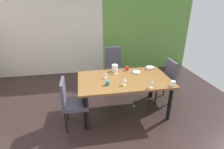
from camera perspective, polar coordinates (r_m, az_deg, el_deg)
The scene contains 17 objects.
ground_plane at distance 3.45m, azimuth -1.27°, elevation -16.63°, with size 6.28×5.77×0.02m, color #2E201E.
back_panel_interior at distance 5.60m, azimuth -21.30°, elevation 13.90°, with size 3.42×0.10×2.87m, color silver.
garden_window_panel at distance 5.89m, azimuth 11.34°, elevation 15.39°, with size 2.86×0.10×2.87m, color #60933E.
dining_table at distance 3.52m, azimuth 3.92°, elevation -2.50°, with size 1.81×1.08×0.75m.
chair_head_far at distance 4.75m, azimuth 0.70°, elevation 3.07°, with size 0.44×0.45×1.04m.
chair_left_near at distance 3.26m, azimuth -13.15°, elevation -8.42°, with size 0.45×0.44×0.94m.
chair_right_far at distance 4.17m, azimuth 16.98°, elevation -1.39°, with size 0.44×0.44×0.97m.
wine_glass_right at distance 3.16m, azimuth 12.89°, elevation -2.13°, with size 0.07×0.07×0.18m.
wine_glass_near_shelf at distance 3.48m, azimuth -2.07°, elevation 0.49°, with size 0.06×0.06×0.15m.
wine_glass_south at distance 3.19m, azimuth 4.15°, elevation -1.69°, with size 0.08×0.08×0.14m.
wine_glass_near_window at distance 3.67m, azimuth 1.35°, elevation 2.02°, with size 0.07×0.07×0.17m.
serving_bowl_center at distance 3.77m, azimuth 8.04°, elevation 0.75°, with size 0.17×0.17×0.04m, color silver.
serving_bowl_east at distance 4.05m, azimuth 12.30°, elevation 2.15°, with size 0.19×0.19×0.05m, color silver.
cup_corner at distance 3.21m, azimuth -1.52°, elevation -2.79°, with size 0.08×0.08×0.08m, color #307169.
cup_front at distance 3.90m, azimuth 4.94°, elevation 2.05°, with size 0.07×0.07×0.09m, color red.
cup_rear at distance 3.37m, azimuth 19.29°, elevation -2.72°, with size 0.08×0.08×0.09m, color white.
pitcher_north at distance 3.82m, azimuth 0.93°, elevation 2.21°, with size 0.14×0.13×0.15m.
Camera 1 is at (-0.39, -2.61, 2.21)m, focal length 28.00 mm.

